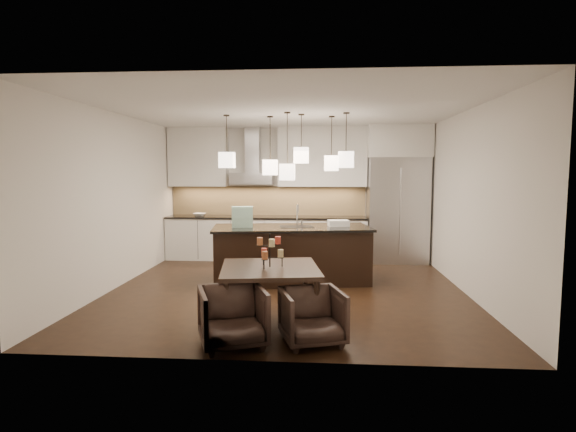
# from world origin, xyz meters

# --- Properties ---
(floor) EXTENTS (5.50, 5.50, 0.02)m
(floor) POSITION_xyz_m (0.00, 0.00, -0.01)
(floor) COLOR black
(floor) RESTS_ON ground
(ceiling) EXTENTS (5.50, 5.50, 0.02)m
(ceiling) POSITION_xyz_m (0.00, 0.00, 2.81)
(ceiling) COLOR white
(ceiling) RESTS_ON wall_back
(wall_back) EXTENTS (5.50, 0.02, 2.80)m
(wall_back) POSITION_xyz_m (0.00, 2.76, 1.40)
(wall_back) COLOR silver
(wall_back) RESTS_ON ground
(wall_front) EXTENTS (5.50, 0.02, 2.80)m
(wall_front) POSITION_xyz_m (0.00, -2.76, 1.40)
(wall_front) COLOR silver
(wall_front) RESTS_ON ground
(wall_left) EXTENTS (0.02, 5.50, 2.80)m
(wall_left) POSITION_xyz_m (-2.76, 0.00, 1.40)
(wall_left) COLOR silver
(wall_left) RESTS_ON ground
(wall_right) EXTENTS (0.02, 5.50, 2.80)m
(wall_right) POSITION_xyz_m (2.76, 0.00, 1.40)
(wall_right) COLOR silver
(wall_right) RESTS_ON ground
(refrigerator) EXTENTS (1.20, 0.72, 2.15)m
(refrigerator) POSITION_xyz_m (2.10, 2.38, 1.07)
(refrigerator) COLOR #B7B7BA
(refrigerator) RESTS_ON floor
(fridge_panel) EXTENTS (1.26, 0.72, 0.65)m
(fridge_panel) POSITION_xyz_m (2.10, 2.38, 2.47)
(fridge_panel) COLOR silver
(fridge_panel) RESTS_ON refrigerator
(lower_cabinets) EXTENTS (4.21, 0.62, 0.88)m
(lower_cabinets) POSITION_xyz_m (-0.62, 2.43, 0.44)
(lower_cabinets) COLOR silver
(lower_cabinets) RESTS_ON floor
(countertop) EXTENTS (4.21, 0.66, 0.04)m
(countertop) POSITION_xyz_m (-0.62, 2.43, 0.90)
(countertop) COLOR black
(countertop) RESTS_ON lower_cabinets
(backsplash) EXTENTS (4.21, 0.02, 0.63)m
(backsplash) POSITION_xyz_m (-0.62, 2.73, 1.24)
(backsplash) COLOR #D8B77F
(backsplash) RESTS_ON countertop
(upper_cab_left) EXTENTS (1.25, 0.35, 1.25)m
(upper_cab_left) POSITION_xyz_m (-2.10, 2.57, 2.17)
(upper_cab_left) COLOR silver
(upper_cab_left) RESTS_ON wall_back
(upper_cab_right) EXTENTS (1.85, 0.35, 1.25)m
(upper_cab_right) POSITION_xyz_m (0.55, 2.57, 2.17)
(upper_cab_right) COLOR silver
(upper_cab_right) RESTS_ON wall_back
(hood_canopy) EXTENTS (0.90, 0.52, 0.24)m
(hood_canopy) POSITION_xyz_m (-0.93, 2.48, 1.72)
(hood_canopy) COLOR #B7B7BA
(hood_canopy) RESTS_ON wall_back
(hood_chimney) EXTENTS (0.30, 0.28, 0.96)m
(hood_chimney) POSITION_xyz_m (-0.93, 2.59, 2.32)
(hood_chimney) COLOR #B7B7BA
(hood_chimney) RESTS_ON hood_canopy
(fruit_bowl) EXTENTS (0.29, 0.29, 0.06)m
(fruit_bowl) POSITION_xyz_m (-2.05, 2.38, 0.95)
(fruit_bowl) COLOR silver
(fruit_bowl) RESTS_ON countertop
(island_body) EXTENTS (2.67, 1.38, 0.90)m
(island_body) POSITION_xyz_m (0.04, 0.53, 0.45)
(island_body) COLOR black
(island_body) RESTS_ON floor
(island_top) EXTENTS (2.76, 1.47, 0.04)m
(island_top) POSITION_xyz_m (0.04, 0.53, 0.92)
(island_top) COLOR black
(island_top) RESTS_ON island_body
(faucet) EXTENTS (0.14, 0.26, 0.39)m
(faucet) POSITION_xyz_m (0.12, 0.65, 1.13)
(faucet) COLOR silver
(faucet) RESTS_ON island_top
(tote_bag) EXTENTS (0.37, 0.23, 0.35)m
(tote_bag) POSITION_xyz_m (-0.78, 0.39, 1.11)
(tote_bag) COLOR #216A4F
(tote_bag) RESTS_ON island_top
(food_container) EXTENTS (0.38, 0.29, 0.10)m
(food_container) POSITION_xyz_m (0.83, 0.66, 0.99)
(food_container) COLOR silver
(food_container) RESTS_ON island_top
(dining_table) EXTENTS (1.33, 1.33, 0.70)m
(dining_table) POSITION_xyz_m (-0.09, -1.61, 0.35)
(dining_table) COLOR black
(dining_table) RESTS_ON floor
(candelabra) EXTENTS (0.38, 0.38, 0.41)m
(candelabra) POSITION_xyz_m (-0.09, -1.61, 0.91)
(candelabra) COLOR black
(candelabra) RESTS_ON dining_table
(candle_a) EXTENTS (0.08, 0.08, 0.09)m
(candle_a) POSITION_xyz_m (0.04, -1.59, 0.87)
(candle_a) COLOR beige
(candle_a) RESTS_ON candelabra
(candle_b) EXTENTS (0.08, 0.08, 0.09)m
(candle_b) POSITION_xyz_m (-0.17, -1.51, 0.87)
(candle_b) COLOR red
(candle_b) RESTS_ON candelabra
(candle_c) EXTENTS (0.08, 0.08, 0.09)m
(candle_c) POSITION_xyz_m (-0.14, -1.73, 0.87)
(candle_c) COLOR #A85C32
(candle_c) RESTS_ON candelabra
(candle_d) EXTENTS (0.08, 0.08, 0.09)m
(candle_d) POSITION_xyz_m (-0.00, -1.51, 1.02)
(candle_d) COLOR red
(candle_d) RESTS_ON candelabra
(candle_e) EXTENTS (0.08, 0.08, 0.09)m
(candle_e) POSITION_xyz_m (-0.21, -1.61, 1.02)
(candle_e) COLOR #A85C32
(candle_e) RESTS_ON candelabra
(candle_f) EXTENTS (0.08, 0.08, 0.09)m
(candle_f) POSITION_xyz_m (-0.05, -1.73, 1.02)
(candle_f) COLOR beige
(candle_f) RESTS_ON candelabra
(armchair_left) EXTENTS (0.88, 0.89, 0.63)m
(armchair_left) POSITION_xyz_m (-0.41, -2.37, 0.32)
(armchair_left) COLOR black
(armchair_left) RESTS_ON floor
(armchair_right) EXTENTS (0.80, 0.81, 0.60)m
(armchair_right) POSITION_xyz_m (0.44, -2.24, 0.30)
(armchair_right) COLOR black
(armchair_right) RESTS_ON floor
(pendant_a) EXTENTS (0.24, 0.24, 0.26)m
(pendant_a) POSITION_xyz_m (-1.04, 0.49, 2.05)
(pendant_a) COLOR beige
(pendant_a) RESTS_ON ceiling
(pendant_b) EXTENTS (0.24, 0.24, 0.26)m
(pendant_b) POSITION_xyz_m (-0.34, 0.72, 1.93)
(pendant_b) COLOR beige
(pendant_b) RESTS_ON ceiling
(pendant_c) EXTENTS (0.24, 0.24, 0.26)m
(pendant_c) POSITION_xyz_m (0.20, 0.46, 2.13)
(pendant_c) COLOR beige
(pendant_c) RESTS_ON ceiling
(pendant_d) EXTENTS (0.24, 0.24, 0.26)m
(pendant_d) POSITION_xyz_m (0.70, 0.77, 2.00)
(pendant_d) COLOR beige
(pendant_d) RESTS_ON ceiling
(pendant_e) EXTENTS (0.24, 0.24, 0.26)m
(pendant_e) POSITION_xyz_m (0.92, 0.33, 2.05)
(pendant_e) COLOR beige
(pendant_e) RESTS_ON ceiling
(pendant_f) EXTENTS (0.24, 0.24, 0.26)m
(pendant_f) POSITION_xyz_m (-0.01, 0.22, 1.86)
(pendant_f) COLOR beige
(pendant_f) RESTS_ON ceiling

